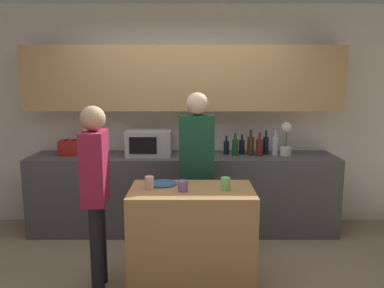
{
  "coord_description": "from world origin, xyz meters",
  "views": [
    {
      "loc": [
        0.1,
        -2.95,
        1.82
      ],
      "look_at": [
        0.1,
        0.4,
        1.23
      ],
      "focal_mm": 35.0,
      "sensor_mm": 36.0,
      "label": 1
    }
  ],
  "objects_px": {
    "bottle_0": "(226,147)",
    "cup_1": "(183,186)",
    "bottle_6": "(275,145)",
    "bottle_5": "(266,145)",
    "potted_plant": "(286,139)",
    "cup_2": "(226,184)",
    "microwave": "(149,143)",
    "bottle_4": "(259,147)",
    "bottle_3": "(251,146)",
    "cup_0": "(150,183)",
    "person_center": "(96,183)",
    "bottle_2": "(242,147)",
    "toaster": "(71,148)",
    "bottle_1": "(235,147)",
    "person_left": "(197,161)",
    "plate_on_island": "(163,184)"
  },
  "relations": [
    {
      "from": "person_left",
      "to": "toaster",
      "type": "bearing_deg",
      "value": -19.49
    },
    {
      "from": "cup_1",
      "to": "person_center",
      "type": "distance_m",
      "value": 0.74
    },
    {
      "from": "bottle_3",
      "to": "bottle_1",
      "type": "bearing_deg",
      "value": -172.35
    },
    {
      "from": "plate_on_island",
      "to": "bottle_3",
      "type": "bearing_deg",
      "value": 48.96
    },
    {
      "from": "bottle_0",
      "to": "bottle_6",
      "type": "xyz_separation_m",
      "value": [
        0.57,
        -0.06,
        0.03
      ]
    },
    {
      "from": "plate_on_island",
      "to": "person_left",
      "type": "xyz_separation_m",
      "value": [
        0.32,
        0.42,
        0.12
      ]
    },
    {
      "from": "potted_plant",
      "to": "cup_2",
      "type": "xyz_separation_m",
      "value": [
        -0.83,
        -1.27,
        -0.19
      ]
    },
    {
      "from": "plate_on_island",
      "to": "cup_0",
      "type": "distance_m",
      "value": 0.18
    },
    {
      "from": "bottle_1",
      "to": "cup_0",
      "type": "distance_m",
      "value": 1.5
    },
    {
      "from": "potted_plant",
      "to": "bottle_3",
      "type": "distance_m",
      "value": 0.43
    },
    {
      "from": "microwave",
      "to": "bottle_4",
      "type": "xyz_separation_m",
      "value": [
        1.3,
        -0.05,
        -0.05
      ]
    },
    {
      "from": "bottle_5",
      "to": "person_center",
      "type": "height_order",
      "value": "person_center"
    },
    {
      "from": "cup_0",
      "to": "cup_1",
      "type": "xyz_separation_m",
      "value": [
        0.29,
        -0.06,
        -0.01
      ]
    },
    {
      "from": "potted_plant",
      "to": "cup_1",
      "type": "height_order",
      "value": "potted_plant"
    },
    {
      "from": "bottle_6",
      "to": "bottle_5",
      "type": "bearing_deg",
      "value": 144.04
    },
    {
      "from": "potted_plant",
      "to": "plate_on_island",
      "type": "bearing_deg",
      "value": -141.19
    },
    {
      "from": "bottle_0",
      "to": "plate_on_island",
      "type": "xyz_separation_m",
      "value": [
        -0.68,
        -1.16,
        -0.12
      ]
    },
    {
      "from": "cup_0",
      "to": "person_center",
      "type": "relative_size",
      "value": 0.07
    },
    {
      "from": "microwave",
      "to": "bottle_2",
      "type": "bearing_deg",
      "value": 3.38
    },
    {
      "from": "bottle_1",
      "to": "cup_0",
      "type": "relative_size",
      "value": 2.43
    },
    {
      "from": "bottle_4",
      "to": "cup_0",
      "type": "height_order",
      "value": "bottle_4"
    },
    {
      "from": "bottle_1",
      "to": "cup_1",
      "type": "bearing_deg",
      "value": -114.59
    },
    {
      "from": "toaster",
      "to": "person_center",
      "type": "xyz_separation_m",
      "value": [
        0.62,
        -1.3,
        -0.07
      ]
    },
    {
      "from": "bottle_3",
      "to": "person_left",
      "type": "bearing_deg",
      "value": -133.2
    },
    {
      "from": "bottle_3",
      "to": "bottle_6",
      "type": "xyz_separation_m",
      "value": [
        0.29,
        0.0,
        0.0
      ]
    },
    {
      "from": "bottle_0",
      "to": "cup_1",
      "type": "height_order",
      "value": "bottle_0"
    },
    {
      "from": "bottle_0",
      "to": "cup_0",
      "type": "xyz_separation_m",
      "value": [
        -0.78,
        -1.3,
        -0.07
      ]
    },
    {
      "from": "bottle_1",
      "to": "bottle_2",
      "type": "distance_m",
      "value": 0.13
    },
    {
      "from": "bottle_0",
      "to": "cup_1",
      "type": "xyz_separation_m",
      "value": [
        -0.49,
        -1.36,
        -0.08
      ]
    },
    {
      "from": "plate_on_island",
      "to": "cup_1",
      "type": "xyz_separation_m",
      "value": [
        0.19,
        -0.2,
        0.04
      ]
    },
    {
      "from": "bottle_3",
      "to": "person_center",
      "type": "xyz_separation_m",
      "value": [
        -1.51,
        -1.29,
        -0.09
      ]
    },
    {
      "from": "bottle_3",
      "to": "bottle_4",
      "type": "bearing_deg",
      "value": -22.22
    },
    {
      "from": "bottle_5",
      "to": "plate_on_island",
      "type": "xyz_separation_m",
      "value": [
        -1.15,
        -1.17,
        -0.15
      ]
    },
    {
      "from": "bottle_1",
      "to": "person_left",
      "type": "bearing_deg",
      "value": -124.66
    },
    {
      "from": "cup_2",
      "to": "person_center",
      "type": "relative_size",
      "value": 0.07
    },
    {
      "from": "plate_on_island",
      "to": "person_left",
      "type": "relative_size",
      "value": 0.15
    },
    {
      "from": "microwave",
      "to": "bottle_2",
      "type": "xyz_separation_m",
      "value": [
        1.1,
        0.07,
        -0.06
      ]
    },
    {
      "from": "bottle_6",
      "to": "person_center",
      "type": "relative_size",
      "value": 0.19
    },
    {
      "from": "toaster",
      "to": "bottle_2",
      "type": "distance_m",
      "value": 2.04
    },
    {
      "from": "bottle_1",
      "to": "person_left",
      "type": "distance_m",
      "value": 0.8
    },
    {
      "from": "bottle_3",
      "to": "plate_on_island",
      "type": "xyz_separation_m",
      "value": [
        -0.96,
        -1.1,
        -0.15
      ]
    },
    {
      "from": "bottle_5",
      "to": "bottle_4",
      "type": "bearing_deg",
      "value": -131.49
    },
    {
      "from": "bottle_6",
      "to": "bottle_4",
      "type": "bearing_deg",
      "value": -168.07
    },
    {
      "from": "bottle_0",
      "to": "bottle_6",
      "type": "distance_m",
      "value": 0.57
    },
    {
      "from": "toaster",
      "to": "person_left",
      "type": "height_order",
      "value": "person_left"
    },
    {
      "from": "bottle_0",
      "to": "person_left",
      "type": "bearing_deg",
      "value": -115.82
    },
    {
      "from": "microwave",
      "to": "bottle_0",
      "type": "relative_size",
      "value": 2.35
    },
    {
      "from": "bottle_3",
      "to": "person_left",
      "type": "xyz_separation_m",
      "value": [
        -0.64,
        -0.68,
        -0.03
      ]
    },
    {
      "from": "microwave",
      "to": "person_left",
      "type": "height_order",
      "value": "person_left"
    },
    {
      "from": "bottle_2",
      "to": "bottle_3",
      "type": "distance_m",
      "value": 0.12
    }
  ]
}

